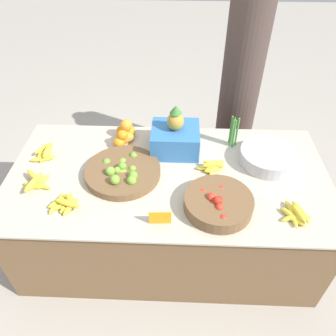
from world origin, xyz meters
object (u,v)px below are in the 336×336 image
Objects in this scene: vendor_person at (239,91)px; lime_bowl at (123,171)px; metal_bowl at (268,157)px; produce_crate at (175,137)px; price_sign at (160,218)px; tomato_basket at (218,203)px.

lime_bowl is at bearing -131.66° from vendor_person.
lime_bowl is at bearing -170.09° from metal_bowl.
metal_bowl is at bearing 9.91° from lime_bowl.
price_sign is at bearing -95.71° from produce_crate.
tomato_basket is 3.23× the size of price_sign.
lime_bowl is 1.15m from vendor_person.
price_sign is 0.35× the size of produce_crate.
produce_crate reaches higher than tomato_basket.
price_sign is 0.07× the size of vendor_person.
price_sign is at bearing -158.47° from tomato_basket.
lime_bowl is 3.92× the size of price_sign.
lime_bowl is 0.39m from produce_crate.
tomato_basket reaches higher than price_sign.
metal_bowl is at bearing -10.03° from produce_crate.
tomato_basket reaches higher than lime_bowl.
lime_bowl is 1.27× the size of metal_bowl.
metal_bowl is at bearing 34.81° from price_sign.
metal_bowl is at bearing -82.40° from vendor_person.
tomato_basket is 1.12m from vendor_person.
metal_bowl is at bearing 49.16° from tomato_basket.
lime_bowl is 0.28× the size of vendor_person.
vendor_person is at bearing 62.56° from price_sign.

